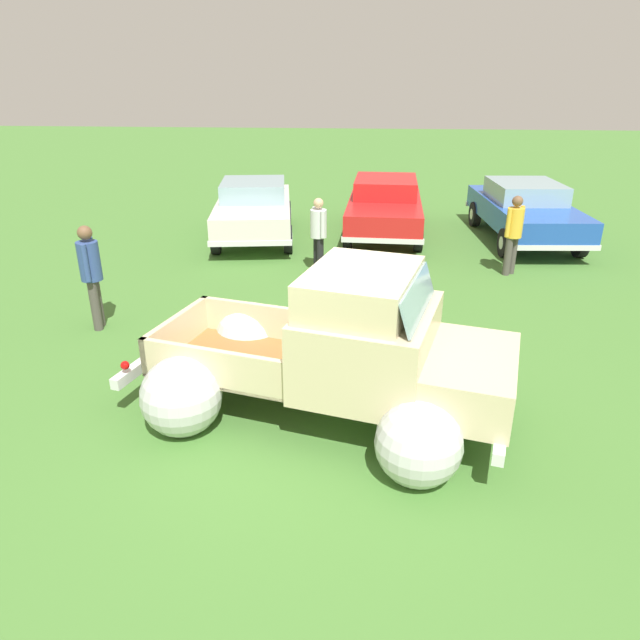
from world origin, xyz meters
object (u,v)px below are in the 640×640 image
(vintage_pickup_truck, at_px, (346,361))
(show_car_0, at_px, (254,208))
(spectator_2, at_px, (514,231))
(show_car_2, at_px, (525,209))
(spectator_1, at_px, (91,271))
(show_car_1, at_px, (385,204))
(spectator_0, at_px, (318,231))

(vintage_pickup_truck, xyz_separation_m, show_car_0, (-2.70, 8.21, 0.03))
(vintage_pickup_truck, distance_m, spectator_2, 6.61)
(vintage_pickup_truck, relative_size, show_car_0, 1.09)
(show_car_2, distance_m, spectator_1, 10.44)
(spectator_1, distance_m, spectator_2, 8.19)
(show_car_1, height_order, spectator_0, spectator_0)
(show_car_0, bearing_deg, spectator_0, 27.00)
(spectator_0, height_order, spectator_2, spectator_2)
(show_car_1, xyz_separation_m, spectator_0, (-1.44, -3.36, 0.11))
(vintage_pickup_truck, bearing_deg, show_car_1, 100.36)
(vintage_pickup_truck, height_order, spectator_1, vintage_pickup_truck)
(show_car_2, relative_size, spectator_1, 2.72)
(show_car_0, relative_size, show_car_2, 0.96)
(show_car_2, distance_m, spectator_0, 5.81)
(show_car_1, bearing_deg, show_car_2, 87.19)
(show_car_1, height_order, spectator_1, spectator_1)
(spectator_0, xyz_separation_m, spectator_2, (4.02, 0.23, 0.04))
(vintage_pickup_truck, bearing_deg, spectator_2, 75.34)
(show_car_0, relative_size, spectator_1, 2.61)
(vintage_pickup_truck, xyz_separation_m, spectator_0, (-0.82, 5.55, 0.14))
(show_car_0, bearing_deg, vintage_pickup_truck, 9.96)
(vintage_pickup_truck, height_order, spectator_0, vintage_pickup_truck)
(show_car_0, height_order, show_car_1, same)
(vintage_pickup_truck, relative_size, show_car_2, 1.04)
(show_car_2, bearing_deg, vintage_pickup_truck, -29.92)
(vintage_pickup_truck, xyz_separation_m, show_car_1, (0.63, 8.91, 0.03))
(spectator_0, height_order, spectator_1, spectator_1)
(vintage_pickup_truck, height_order, show_car_1, vintage_pickup_truck)
(spectator_1, relative_size, spectator_2, 1.05)
(vintage_pickup_truck, distance_m, show_car_1, 8.93)
(show_car_0, bearing_deg, spectator_1, -22.78)
(spectator_0, bearing_deg, spectator_1, 15.29)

